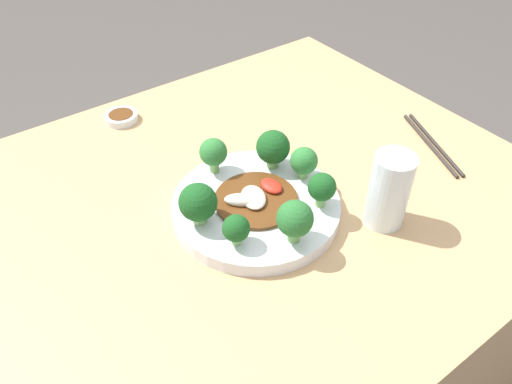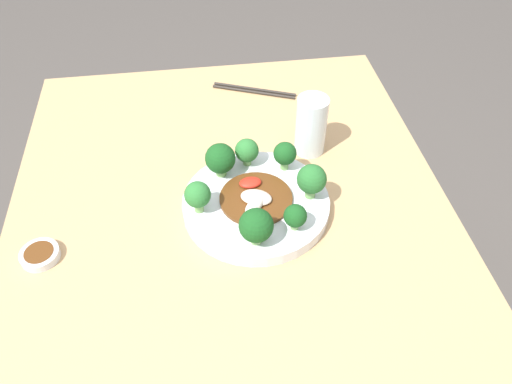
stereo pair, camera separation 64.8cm
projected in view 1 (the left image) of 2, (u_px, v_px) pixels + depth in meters
The scene contains 13 objects.
table at pixel (256, 311), 1.11m from camera, with size 0.96×0.83×0.72m.
plate at pixel (256, 207), 0.81m from camera, with size 0.27×0.27×0.02m.
broccoli_north at pixel (295, 219), 0.71m from camera, with size 0.05×0.05×0.07m.
broccoli_southwest at pixel (273, 148), 0.85m from camera, with size 0.06×0.06×0.07m.
broccoli_northeast at pixel (236, 229), 0.72m from camera, with size 0.04×0.04×0.05m.
broccoli_west at pixel (304, 161), 0.83m from camera, with size 0.05×0.05×0.06m.
broccoli_south at pixel (213, 153), 0.84m from camera, with size 0.05×0.05×0.06m.
broccoli_northwest at pixel (322, 188), 0.78m from camera, with size 0.05×0.05×0.06m.
broccoli_east at pixel (198, 203), 0.74m from camera, with size 0.06×0.06×0.07m.
stirfry_center at pixel (255, 198), 0.80m from camera, with size 0.14×0.14×0.02m.
drinking_glass at pixel (389, 191), 0.77m from camera, with size 0.06×0.06×0.13m.
chopsticks at pixel (432, 144), 0.96m from camera, with size 0.10×0.20×0.01m.
sauce_dish at pixel (121, 117), 1.02m from camera, with size 0.07×0.07×0.02m.
Camera 1 is at (0.39, 0.53, 1.29)m, focal length 35.00 mm.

